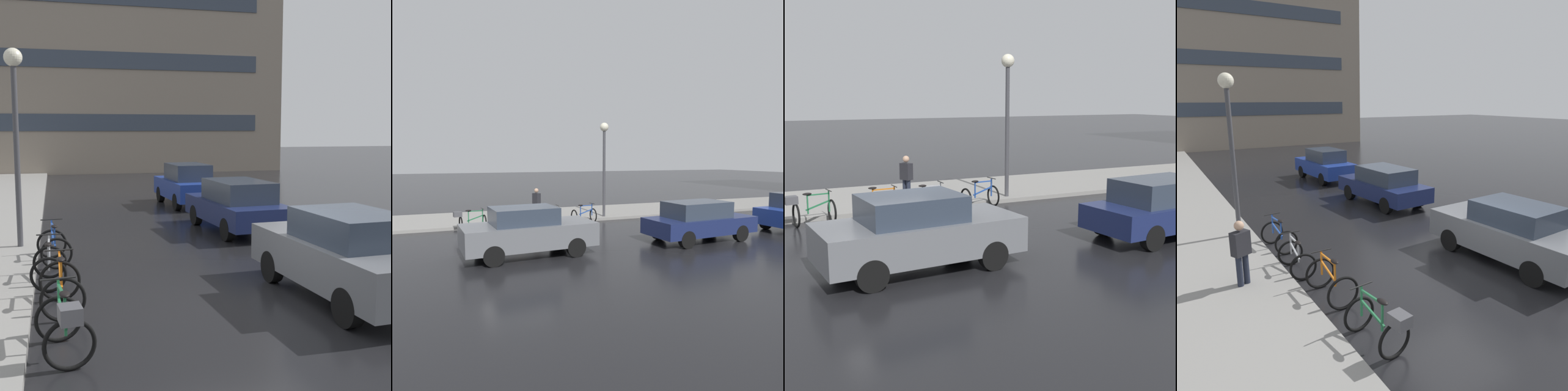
# 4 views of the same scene
# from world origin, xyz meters

# --- Properties ---
(ground_plane) EXTENTS (140.00, 140.00, 0.00)m
(ground_plane) POSITION_xyz_m (0.00, 0.00, 0.00)
(ground_plane) COLOR black
(sidewalk_kerb) EXTENTS (4.80, 60.00, 0.14)m
(sidewalk_kerb) POSITION_xyz_m (-6.00, 10.00, 0.07)
(sidewalk_kerb) COLOR gray
(sidewalk_kerb) RESTS_ON ground
(bicycle_nearest) EXTENTS (0.83, 1.39, 0.99)m
(bicycle_nearest) POSITION_xyz_m (-3.08, -1.42, 0.49)
(bicycle_nearest) COLOR black
(bicycle_nearest) RESTS_ON ground
(bicycle_second) EXTENTS (0.78, 1.20, 0.99)m
(bicycle_second) POSITION_xyz_m (-3.11, 0.63, 0.41)
(bicycle_second) COLOR black
(bicycle_second) RESTS_ON ground
(bicycle_third) EXTENTS (0.72, 1.08, 0.96)m
(bicycle_third) POSITION_xyz_m (-3.32, 2.26, 0.39)
(bicycle_third) COLOR black
(bicycle_third) RESTS_ON ground
(bicycle_farthest) EXTENTS (0.82, 1.18, 0.97)m
(bicycle_farthest) POSITION_xyz_m (-3.22, 4.03, 0.39)
(bicycle_farthest) COLOR black
(bicycle_farthest) RESTS_ON ground
(car_grey) EXTENTS (2.09, 4.41, 1.63)m
(car_grey) POSITION_xyz_m (1.96, 0.05, 0.82)
(car_grey) COLOR slate
(car_grey) RESTS_ON ground
(car_navy) EXTENTS (2.17, 4.40, 1.54)m
(car_navy) POSITION_xyz_m (2.15, 6.75, 0.79)
(car_navy) COLOR navy
(car_navy) RESTS_ON ground
(pedestrian) EXTENTS (0.46, 0.39, 1.68)m
(pedestrian) POSITION_xyz_m (-4.69, 2.01, 0.95)
(pedestrian) COLOR #1E2333
(pedestrian) RESTS_ON ground
(streetlamp) EXTENTS (0.45, 0.45, 5.03)m
(streetlamp) POSITION_xyz_m (-4.04, 5.48, 3.55)
(streetlamp) COLOR #424247
(streetlamp) RESTS_ON ground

